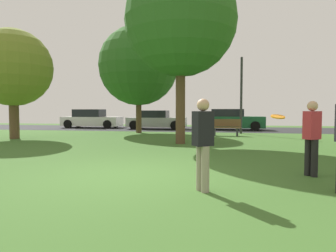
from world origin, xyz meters
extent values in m
plane|color=#3D6628|center=(0.00, 0.00, 0.00)|extent=(44.00, 44.00, 0.00)
cube|color=#28282B|center=(0.00, 16.00, 0.00)|extent=(44.00, 6.40, 0.01)
cylinder|color=brown|center=(-8.07, 6.96, 1.14)|extent=(0.45, 0.45, 2.28)
sphere|color=olive|center=(-8.07, 6.96, 3.46)|extent=(3.73, 3.73, 3.73)
cylinder|color=brown|center=(-3.13, 11.72, 1.17)|extent=(0.34, 0.34, 2.33)
sphere|color=#2D6023|center=(-3.13, 11.72, 4.09)|extent=(4.82, 4.82, 4.82)
cylinder|color=brown|center=(0.23, 6.24, 1.75)|extent=(0.39, 0.39, 3.50)
sphere|color=#2D6023|center=(0.23, 6.24, 5.07)|extent=(4.59, 4.59, 4.59)
cylinder|color=black|center=(3.89, 0.50, 0.39)|extent=(0.14, 0.14, 0.79)
cylinder|color=black|center=(3.79, 0.63, 0.39)|extent=(0.14, 0.14, 0.79)
cube|color=#B72D38|center=(3.84, 0.57, 1.08)|extent=(0.39, 0.37, 0.59)
sphere|color=tan|center=(3.84, 0.57, 1.49)|extent=(0.21, 0.21, 0.21)
cylinder|color=gray|center=(1.61, -0.98, 0.40)|extent=(0.14, 0.14, 0.79)
cylinder|color=gray|center=(1.71, -1.11, 0.40)|extent=(0.14, 0.14, 0.79)
cube|color=black|center=(1.66, -1.04, 1.09)|extent=(0.39, 0.37, 0.59)
sphere|color=tan|center=(1.66, -1.04, 1.49)|extent=(0.21, 0.21, 0.21)
cylinder|color=orange|center=(3.05, -0.01, 1.27)|extent=(0.33, 0.33, 0.09)
cube|color=white|center=(-8.21, 16.19, 0.51)|extent=(4.59, 1.71, 0.71)
cube|color=black|center=(-8.44, 16.19, 1.16)|extent=(2.20, 1.51, 0.59)
cylinder|color=black|center=(-6.60, 17.05, 0.32)|extent=(0.64, 0.22, 0.64)
cylinder|color=black|center=(-6.60, 15.33, 0.32)|extent=(0.64, 0.22, 0.64)
cylinder|color=black|center=(-9.82, 17.05, 0.32)|extent=(0.64, 0.22, 0.64)
cylinder|color=black|center=(-9.82, 15.33, 0.32)|extent=(0.64, 0.22, 0.64)
cube|color=#B7B7BC|center=(-2.86, 15.61, 0.50)|extent=(4.28, 1.71, 0.69)
cube|color=black|center=(-3.08, 15.61, 1.10)|extent=(2.05, 1.51, 0.52)
cylinder|color=black|center=(-1.36, 16.47, 0.32)|extent=(0.64, 0.22, 0.64)
cylinder|color=black|center=(-1.36, 14.76, 0.32)|extent=(0.64, 0.22, 0.64)
cylinder|color=black|center=(-4.36, 16.47, 0.32)|extent=(0.64, 0.22, 0.64)
cylinder|color=black|center=(-4.36, 14.76, 0.32)|extent=(0.64, 0.22, 0.64)
cube|color=#195633|center=(2.49, 15.77, 0.55)|extent=(4.60, 1.79, 0.80)
cube|color=black|center=(2.26, 15.77, 1.21)|extent=(2.21, 1.58, 0.52)
cylinder|color=black|center=(4.10, 16.67, 0.32)|extent=(0.64, 0.22, 0.64)
cylinder|color=black|center=(4.10, 14.87, 0.32)|extent=(0.64, 0.22, 0.64)
cylinder|color=black|center=(0.88, 16.67, 0.32)|extent=(0.64, 0.22, 0.64)
cylinder|color=black|center=(0.88, 14.87, 0.32)|extent=(0.64, 0.22, 0.64)
cube|color=brown|center=(2.12, 10.39, 0.45)|extent=(1.60, 0.44, 0.06)
cube|color=brown|center=(2.12, 10.59, 0.70)|extent=(1.60, 0.06, 0.40)
cube|color=#333338|center=(2.72, 10.39, 0.23)|extent=(0.10, 0.40, 0.45)
cube|color=#333338|center=(1.52, 10.39, 0.23)|extent=(0.10, 0.40, 0.45)
cylinder|color=#2D2D33|center=(3.01, 12.20, 2.25)|extent=(0.14, 0.14, 4.50)
camera|label=1|loc=(2.01, -6.25, 1.40)|focal=32.48mm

